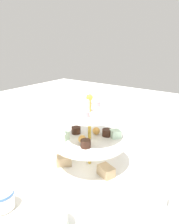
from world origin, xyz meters
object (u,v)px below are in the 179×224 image
water_glass_tall_right (65,121)px  water_glass_short_left (52,218)px  teacup_with_saucer (2,201)px  butter_knife_left (156,142)px  water_glass_mid_back (155,192)px  tiered_serving_stand (89,145)px

water_glass_tall_right → water_glass_short_left: 0.50m
teacup_with_saucer → butter_knife_left: teacup_with_saucer is taller
water_glass_mid_back → butter_knife_left: bearing=-71.7°
tiered_serving_stand → water_glass_mid_back: tiered_serving_stand is taller
water_glass_short_left → butter_knife_left: water_glass_short_left is taller
water_glass_short_left → teacup_with_saucer: size_ratio=0.88×
tiered_serving_stand → teacup_with_saucer: bearing=77.7°
teacup_with_saucer → water_glass_mid_back: (-0.29, -0.21, 0.02)m
water_glass_tall_right → teacup_with_saucer: water_glass_tall_right is taller
water_glass_tall_right → water_glass_mid_back: (-0.46, 0.20, -0.02)m
butter_knife_left → water_glass_mid_back: size_ratio=1.86×
tiered_serving_stand → water_glass_tall_right: tiered_serving_stand is taller
tiered_serving_stand → water_glass_mid_back: bearing=165.9°
butter_knife_left → water_glass_short_left: bearing=110.6°
butter_knife_left → water_glass_mid_back: (-0.12, 0.35, 0.04)m
water_glass_short_left → water_glass_mid_back: (-0.15, -0.19, 0.01)m
water_glass_tall_right → water_glass_mid_back: water_glass_tall_right is taller
tiered_serving_stand → water_glass_short_left: size_ratio=3.59×
water_glass_mid_back → water_glass_short_left: bearing=52.7°
water_glass_mid_back → teacup_with_saucer: bearing=36.2°
water_glass_short_left → water_glass_mid_back: bearing=-127.3°
tiered_serving_stand → teacup_with_saucer: tiered_serving_stand is taller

